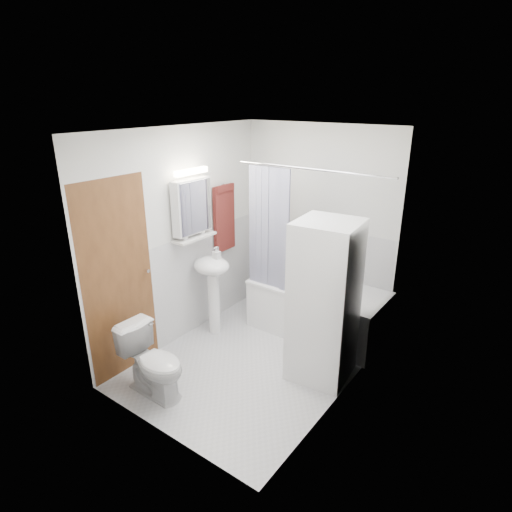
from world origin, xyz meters
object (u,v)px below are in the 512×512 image
Objects in this scene: washer_dryer at (324,302)px; toilet at (154,362)px; bathtub at (317,307)px; sink at (212,278)px.

toilet is at bearing -138.95° from washer_dryer.
toilet is (-0.71, -1.90, 0.00)m from bathtub.
bathtub is at bearing 34.97° from sink.
sink reaches higher than bathtub.
toilet reaches higher than bathtub.
washer_dryer reaches higher than toilet.
bathtub is at bearing -19.32° from toilet.
washer_dryer is at bearing 0.50° from sink.
washer_dryer is 2.38× the size of toilet.
toilet is (-1.13, -1.20, -0.48)m from washer_dryer.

